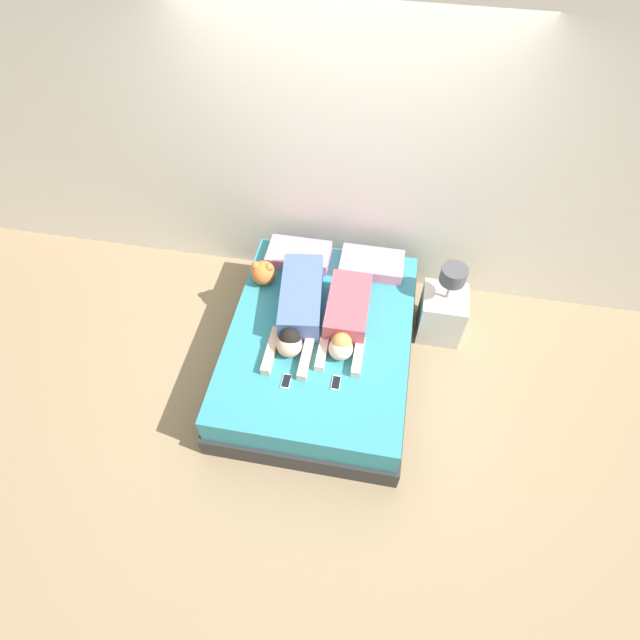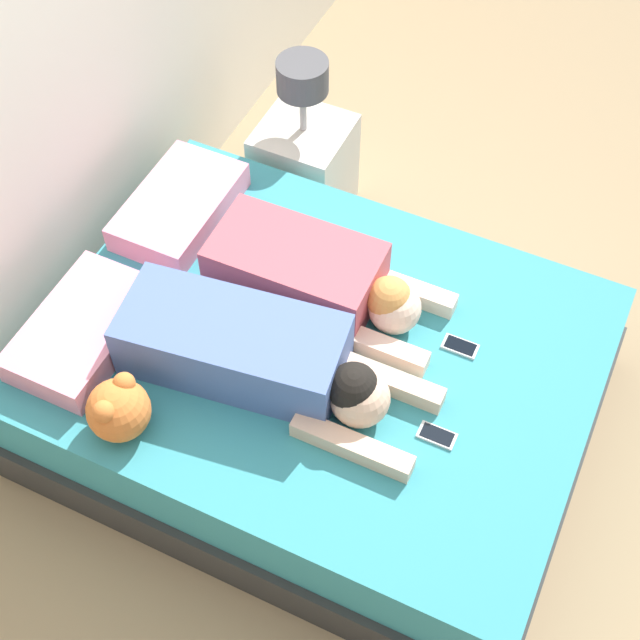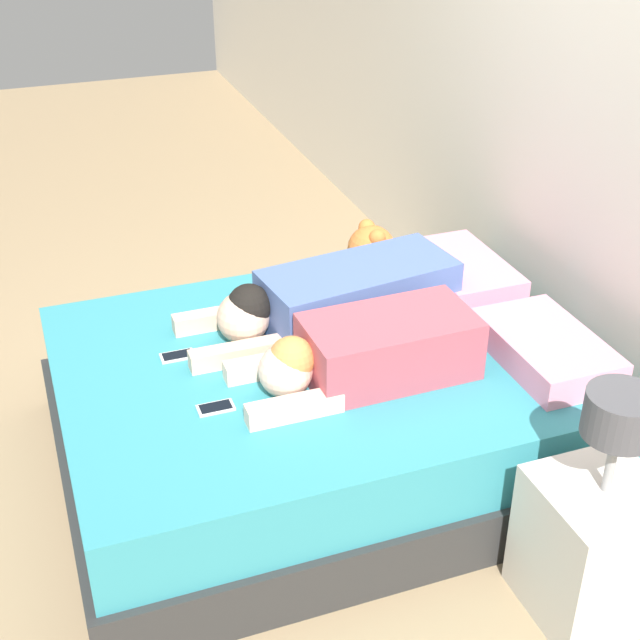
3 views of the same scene
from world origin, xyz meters
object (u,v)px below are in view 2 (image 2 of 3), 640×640
object	(u,v)px
person_right	(319,278)
plush_toy	(118,409)
cell_phone_right	(460,346)
pillow_head_left	(84,330)
person_left	(261,357)
cell_phone_left	(437,435)
bed	(320,383)
nightstand	(304,162)
pillow_head_right	(179,206)

from	to	relation	value
person_right	plush_toy	world-z (taller)	person_right
person_right	cell_phone_right	world-z (taller)	person_right
pillow_head_left	person_left	size ratio (longest dim) A/B	0.50
person_left	cell_phone_left	bearing A→B (deg)	-87.24
pillow_head_left	person_right	bearing A→B (deg)	-51.76
bed	nightstand	size ratio (longest dim) A/B	2.39
bed	nightstand	world-z (taller)	nightstand
bed	cell_phone_left	xyz separation A→B (m)	(-0.17, -0.50, 0.25)
bed	cell_phone_right	xyz separation A→B (m)	(0.20, -0.45, 0.25)
cell_phone_right	plush_toy	xyz separation A→B (m)	(-0.78, 0.90, 0.11)
bed	cell_phone_right	world-z (taller)	cell_phone_right
bed	cell_phone_left	distance (m)	0.59
pillow_head_left	nightstand	distance (m)	1.37
pillow_head_left	person_right	size ratio (longest dim) A/B	0.63
cell_phone_left	bed	bearing A→B (deg)	71.68
person_right	cell_phone_left	size ratio (longest dim) A/B	6.95
person_right	person_left	bearing A→B (deg)	175.82
pillow_head_left	nightstand	xyz separation A→B (m)	(1.33, -0.21, -0.26)
cell_phone_right	person_left	bearing A→B (deg)	124.77
bed	nightstand	distance (m)	1.14
person_left	plush_toy	world-z (taller)	person_left
bed	person_left	xyz separation A→B (m)	(-0.20, 0.12, 0.36)
bed	person_left	world-z (taller)	person_left
cell_phone_left	cell_phone_right	world-z (taller)	same
nightstand	pillow_head_left	bearing A→B (deg)	170.93
pillow_head_left	pillow_head_right	world-z (taller)	same
person_left	plush_toy	distance (m)	0.50
person_left	cell_phone_left	world-z (taller)	person_left
bed	plush_toy	bearing A→B (deg)	142.04
pillow_head_left	cell_phone_left	bearing A→B (deg)	-82.73
pillow_head_right	cell_phone_left	world-z (taller)	pillow_head_right
plush_toy	person_right	bearing A→B (deg)	-24.58
person_right	pillow_head_left	bearing A→B (deg)	128.24
person_right	cell_phone_right	distance (m)	0.56
person_right	cell_phone_left	distance (m)	0.71
cell_phone_left	plush_toy	xyz separation A→B (m)	(-0.41, 0.95, 0.11)
cell_phone_left	cell_phone_right	size ratio (longest dim) A/B	1.00
cell_phone_right	plush_toy	world-z (taller)	plush_toy
person_right	nightstand	xyz separation A→B (m)	(0.80, 0.45, -0.31)
bed	person_left	bearing A→B (deg)	147.77
pillow_head_left	person_left	xyz separation A→B (m)	(0.13, -0.64, 0.06)
pillow_head_left	cell_phone_left	size ratio (longest dim) A/B	4.38
bed	nightstand	xyz separation A→B (m)	(1.00, 0.55, 0.05)
pillow_head_right	plush_toy	size ratio (longest dim) A/B	2.50
plush_toy	nightstand	bearing A→B (deg)	3.69
pillow_head_right	plush_toy	bearing A→B (deg)	-160.85
cell_phone_right	pillow_head_right	bearing A→B (deg)	84.09
cell_phone_right	plush_toy	bearing A→B (deg)	130.81
person_left	plush_toy	xyz separation A→B (m)	(-0.38, 0.32, -0.00)
pillow_head_left	plush_toy	size ratio (longest dim) A/B	2.50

